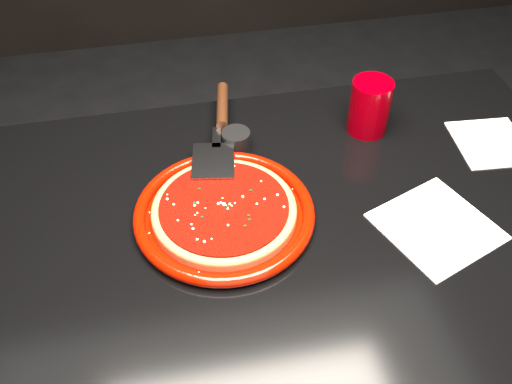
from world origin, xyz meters
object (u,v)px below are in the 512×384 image
cup (370,107)px  ramekin (236,141)px  plate (224,213)px  pizza_server (219,129)px  table (268,359)px

cup → ramekin: 0.26m
ramekin → plate: bearing=-106.5°
pizza_server → ramekin: (0.03, -0.02, -0.02)m
plate → pizza_server: size_ratio=0.95×
plate → ramekin: 0.18m
pizza_server → ramekin: pizza_server is taller
table → cup: cup is taller
pizza_server → ramekin: bearing=-22.2°
plate → cup: 0.36m
table → pizza_server: (-0.04, 0.26, 0.41)m
cup → ramekin: bearing=-177.8°
pizza_server → table: bearing=-70.8°
cup → ramekin: size_ratio=2.03×
table → plate: plate is taller
table → pizza_server: 0.49m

